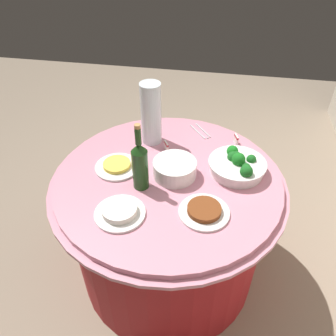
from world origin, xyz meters
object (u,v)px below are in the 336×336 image
Objects in this scene: serving_tongs at (201,132)px; food_plate_stir_fry at (204,211)px; broccoli_bowl at (237,165)px; food_plate_fried_egg at (117,166)px; decorative_fruit_vase at (151,115)px; food_plate_rice at (120,212)px; label_placard_front at (236,139)px; label_placard_mid at (166,146)px; plate_stack at (175,169)px; wine_bottle at (140,164)px.

food_plate_stir_fry is (0.63, 0.08, 0.01)m from serving_tongs.
broccoli_bowl reaches higher than food_plate_fried_egg.
food_plate_rice is (0.57, -0.02, -0.14)m from decorative_fruit_vase.
food_plate_fried_egg is at bearing -43.67° from serving_tongs.
serving_tongs is 0.22m from label_placard_front.
label_placard_mid is (-0.19, 0.22, 0.02)m from food_plate_fried_egg.
decorative_fruit_vase is at bearing 178.35° from food_plate_rice.
food_plate_stir_fry is 0.56m from label_placard_front.
plate_stack is at bearing -12.30° from serving_tongs.
wine_bottle is at bearing -24.29° from serving_tongs.
wine_bottle is at bearing -53.37° from plate_stack.
serving_tongs is at bearing -147.25° from broccoli_bowl.
food_plate_fried_egg is (0.07, -0.59, -0.03)m from broccoli_bowl.
decorative_fruit_vase is 1.55× the size of food_plate_stir_fry.
food_plate_rice is at bearing 19.09° from food_plate_fried_egg.
plate_stack is 3.82× the size of label_placard_front.
food_plate_rice is (0.37, -0.48, -0.03)m from broccoli_bowl.
wine_bottle is 0.22m from food_plate_fried_egg.
food_plate_stir_fry is 0.48m from label_placard_mid.
label_placard_front is at bearing 138.21° from plate_stack.
decorative_fruit_vase is 0.59m from food_plate_rice.
broccoli_bowl is at bearing 97.13° from food_plate_fried_egg.
label_placard_front is at bearing 134.86° from wine_bottle.
decorative_fruit_vase is 1.55× the size of food_plate_fried_egg.
decorative_fruit_vase is 6.18× the size of label_placard_mid.
decorative_fruit_vase is 0.18m from label_placard_mid.
plate_stack is at bearing 32.46° from decorative_fruit_vase.
broccoli_bowl is 1.81× the size of serving_tongs.
decorative_fruit_vase is 1.55× the size of food_plate_rice.
decorative_fruit_vase reaches higher than wine_bottle.
plate_stack is 0.35m from food_plate_rice.
food_plate_rice reaches higher than food_plate_stir_fry.
plate_stack is 1.36× the size of serving_tongs.
serving_tongs is at bearing -112.20° from label_placard_front.
decorative_fruit_vase is 0.62m from food_plate_stir_fry.
wine_bottle is 1.53× the size of food_plate_stir_fry.
food_plate_stir_fry is at bearing 68.23° from wine_bottle.
label_placard_mid is at bearing -70.18° from label_placard_front.
food_plate_rice is at bearing -37.54° from label_placard_front.
label_placard_front reaches higher than food_plate_rice.
broccoli_bowl is at bearing 112.64° from wine_bottle.
decorative_fruit_vase is at bearing -130.15° from label_placard_mid.
plate_stack is 0.95× the size of food_plate_stir_fry.
food_plate_rice is 1.00× the size of food_plate_stir_fry.
broccoli_bowl is 0.31m from plate_stack.
label_placard_mid is at bearing -37.76° from serving_tongs.
label_placard_mid is (0.13, -0.36, 0.00)m from label_placard_front.
food_plate_stir_fry is (0.23, 0.16, -0.03)m from plate_stack.
serving_tongs is at bearing 155.71° from wine_bottle.
serving_tongs is (-0.51, 0.23, -0.12)m from wine_bottle.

